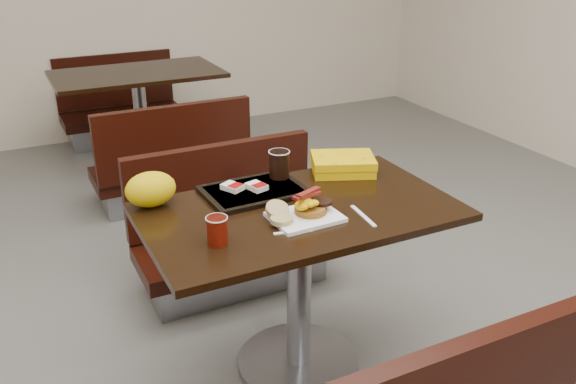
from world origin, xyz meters
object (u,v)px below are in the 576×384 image
table_far (142,121)px  coffee_cup_far (279,164)px  table_near (299,291)px  tray (254,191)px  hashbrown_sleeve_right (256,187)px  hashbrown_sleeve_left (232,187)px  platter (305,217)px  knife (363,216)px  fork (287,232)px  bench_near_n (235,225)px  bench_far_s (168,152)px  coffee_cup_near (217,231)px  pancake_stack (311,209)px  clamshell (343,164)px  bench_far_n (121,101)px  paper_bag (151,189)px

table_far → coffee_cup_far: (0.05, -2.32, 0.45)m
table_near → tray: tray is taller
hashbrown_sleeve_right → tray: bearing=141.4°
coffee_cup_far → hashbrown_sleeve_left: bearing=-171.3°
platter → tray: tray is taller
hashbrown_sleeve_left → coffee_cup_far: bearing=-18.5°
knife → coffee_cup_far: (-0.13, 0.45, 0.07)m
table_far → fork: 2.79m
bench_near_n → bench_far_s: (0.00, 1.20, 0.00)m
knife → hashbrown_sleeve_left: 0.55m
bench_far_s → platter: size_ratio=3.97×
table_near → fork: 0.43m
table_far → coffee_cup_near: bearing=-97.9°
pancake_stack → hashbrown_sleeve_left: 0.37m
hashbrown_sleeve_right → clamshell: size_ratio=0.30×
bench_near_n → tray: tray is taller
bench_far_n → knife: knife is taller
bench_near_n → tray: 0.64m
bench_near_n → table_far: (0.00, 1.90, 0.02)m
knife → table_far: bearing=-170.7°
hashbrown_sleeve_left → table_far: bearing=58.4°
coffee_cup_near → bench_near_n: bearing=65.3°
bench_far_n → tray: 3.12m
bench_far_s → coffee_cup_far: coffee_cup_far is taller
pancake_stack → coffee_cup_near: size_ratio=1.23×
table_near → fork: (-0.13, -0.16, 0.38)m
table_near → hashbrown_sleeve_right: 0.46m
clamshell → coffee_cup_near: bearing=-129.8°
bench_far_s → paper_bag: size_ratio=5.07×
platter → hashbrown_sleeve_left: size_ratio=3.05×
tray → paper_bag: paper_bag is taller
coffee_cup_far → fork: bearing=-112.1°
coffee_cup_far → clamshell: coffee_cup_far is taller
bench_near_n → table_far: 1.90m
bench_near_n → bench_far_s: same height
table_near → coffee_cup_near: size_ratio=12.08×
tray → bench_far_s: bearing=85.0°
tray → hashbrown_sleeve_left: bearing=154.7°
table_near → hashbrown_sleeve_left: 0.51m
hashbrown_sleeve_left → coffee_cup_far: (0.23, 0.03, 0.05)m
bench_far_s → platter: 2.03m
table_near → table_far: bearing=90.0°
hashbrown_sleeve_left → clamshell: bearing=-26.6°
hashbrown_sleeve_left → knife: bearing=-76.0°
fork → pancake_stack: bearing=43.9°
bench_far_n → hashbrown_sleeve_right: hashbrown_sleeve_right is taller
table_near → bench_far_s: size_ratio=1.20×
bench_far_s → hashbrown_sleeve_right: hashbrown_sleeve_right is taller
bench_near_n → pancake_stack: (0.01, -0.78, 0.42)m
knife → paper_bag: size_ratio=0.95×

